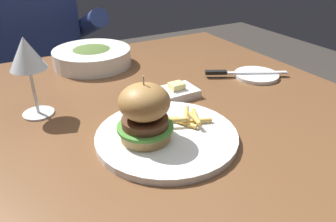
{
  "coord_description": "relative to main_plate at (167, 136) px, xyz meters",
  "views": [
    {
      "loc": [
        -0.24,
        -0.61,
        1.1
      ],
      "look_at": [
        0.04,
        -0.11,
        0.78
      ],
      "focal_mm": 35.0,
      "sensor_mm": 36.0,
      "label": 1
    }
  ],
  "objects": [
    {
      "name": "butter_dish",
      "position": [
        0.12,
        0.16,
        0.0
      ],
      "size": [
        0.1,
        0.08,
        0.04
      ],
      "color": "white",
      "rests_on": "dining_table"
    },
    {
      "name": "burger_sandwich",
      "position": [
        -0.04,
        0.0,
        0.06
      ],
      "size": [
        0.11,
        0.11,
        0.13
      ],
      "color": "tan",
      "rests_on": "main_plate"
    },
    {
      "name": "main_plate",
      "position": [
        0.0,
        0.0,
        0.0
      ],
      "size": [
        0.28,
        0.28,
        0.01
      ],
      "primitive_type": "cylinder",
      "color": "white",
      "rests_on": "dining_table"
    },
    {
      "name": "dining_table",
      "position": [
        -0.02,
        0.14,
        -0.1
      ],
      "size": [
        1.12,
        1.0,
        0.74
      ],
      "color": "brown",
      "rests_on": "ground"
    },
    {
      "name": "diner_person",
      "position": [
        -0.12,
        0.91,
        -0.18
      ],
      "size": [
        0.51,
        0.36,
        1.18
      ],
      "color": "#282833",
      "rests_on": "ground"
    },
    {
      "name": "bread_plate",
      "position": [
        0.38,
        0.16,
        -0.0
      ],
      "size": [
        0.12,
        0.12,
        0.01
      ],
      "primitive_type": "cylinder",
      "color": "white",
      "rests_on": "dining_table"
    },
    {
      "name": "table_knife",
      "position": [
        0.33,
        0.18,
        0.01
      ],
      "size": [
        0.21,
        0.12,
        0.01
      ],
      "color": "silver",
      "rests_on": "bread_plate"
    },
    {
      "name": "soup_bowl",
      "position": [
        0.01,
        0.48,
        0.02
      ],
      "size": [
        0.24,
        0.24,
        0.06
      ],
      "color": "white",
      "rests_on": "dining_table"
    },
    {
      "name": "fries_pile",
      "position": [
        0.05,
        0.02,
        0.02
      ],
      "size": [
        0.11,
        0.07,
        0.02
      ],
      "color": "#EABC5B",
      "rests_on": "main_plate"
    },
    {
      "name": "wine_glass",
      "position": [
        -0.2,
        0.23,
        0.13
      ],
      "size": [
        0.08,
        0.08,
        0.18
      ],
      "color": "silver",
      "rests_on": "dining_table"
    }
  ]
}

